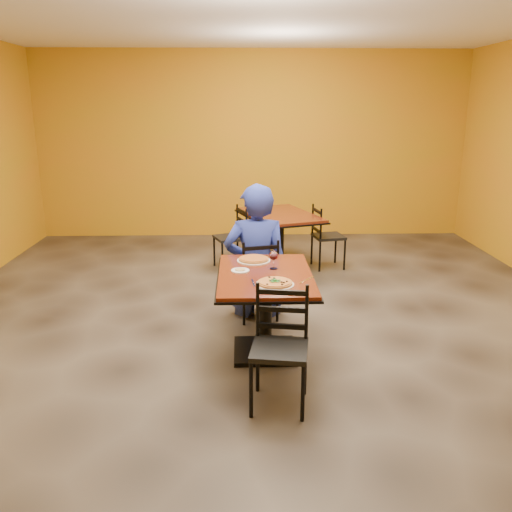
{
  "coord_description": "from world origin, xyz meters",
  "views": [
    {
      "loc": [
        -0.21,
        -4.84,
        2.15
      ],
      "look_at": [
        -0.07,
        -0.3,
        0.85
      ],
      "focal_mm": 37.23,
      "sensor_mm": 36.0,
      "label": 1
    }
  ],
  "objects_px": {
    "diner": "(256,250)",
    "plate_far": "(254,260)",
    "chair_second_right": "(328,237)",
    "chair_main_near": "(279,350)",
    "side_plate": "(240,270)",
    "chair_second_left": "(230,238)",
    "pizza_far": "(254,259)",
    "table_main": "(265,295)",
    "wine_glass": "(274,259)",
    "chair_main_far": "(256,278)",
    "pizza_main": "(275,282)",
    "plate_main": "(275,284)",
    "table_second": "(279,228)"
  },
  "relations": [
    {
      "from": "table_main",
      "to": "pizza_main",
      "type": "height_order",
      "value": "pizza_main"
    },
    {
      "from": "diner",
      "to": "plate_far",
      "type": "relative_size",
      "value": 4.5
    },
    {
      "from": "plate_main",
      "to": "diner",
      "type": "bearing_deg",
      "value": 95.2
    },
    {
      "from": "chair_second_left",
      "to": "pizza_main",
      "type": "relative_size",
      "value": 2.95
    },
    {
      "from": "plate_far",
      "to": "wine_glass",
      "type": "height_order",
      "value": "wine_glass"
    },
    {
      "from": "chair_second_right",
      "to": "chair_main_far",
      "type": "bearing_deg",
      "value": 139.02
    },
    {
      "from": "chair_main_near",
      "to": "plate_far",
      "type": "height_order",
      "value": "chair_main_near"
    },
    {
      "from": "chair_second_right",
      "to": "wine_glass",
      "type": "distance_m",
      "value": 2.65
    },
    {
      "from": "chair_main_near",
      "to": "diner",
      "type": "height_order",
      "value": "diner"
    },
    {
      "from": "chair_main_near",
      "to": "wine_glass",
      "type": "height_order",
      "value": "wine_glass"
    },
    {
      "from": "pizza_main",
      "to": "wine_glass",
      "type": "distance_m",
      "value": 0.44
    },
    {
      "from": "table_main",
      "to": "pizza_main",
      "type": "xyz_separation_m",
      "value": [
        0.06,
        -0.3,
        0.21
      ]
    },
    {
      "from": "chair_main_near",
      "to": "diner",
      "type": "xyz_separation_m",
      "value": [
        -0.11,
        1.81,
        0.25
      ]
    },
    {
      "from": "chair_second_right",
      "to": "pizza_far",
      "type": "xyz_separation_m",
      "value": [
        -1.07,
        -2.21,
        0.34
      ]
    },
    {
      "from": "chair_second_left",
      "to": "chair_second_right",
      "type": "xyz_separation_m",
      "value": [
        1.33,
        0.0,
        0.01
      ]
    },
    {
      "from": "chair_second_left",
      "to": "chair_second_right",
      "type": "distance_m",
      "value": 1.33
    },
    {
      "from": "chair_second_right",
      "to": "diner",
      "type": "distance_m",
      "value": 1.96
    },
    {
      "from": "table_second",
      "to": "plate_main",
      "type": "distance_m",
      "value": 2.91
    },
    {
      "from": "chair_second_right",
      "to": "table_main",
      "type": "bearing_deg",
      "value": 148.88
    },
    {
      "from": "table_main",
      "to": "wine_glass",
      "type": "bearing_deg",
      "value": 59.31
    },
    {
      "from": "table_main",
      "to": "plate_main",
      "type": "distance_m",
      "value": 0.37
    },
    {
      "from": "plate_main",
      "to": "table_main",
      "type": "bearing_deg",
      "value": 101.78
    },
    {
      "from": "chair_main_near",
      "to": "side_plate",
      "type": "bearing_deg",
      "value": 115.68
    },
    {
      "from": "pizza_far",
      "to": "plate_main",
      "type": "bearing_deg",
      "value": -77.4
    },
    {
      "from": "diner",
      "to": "plate_far",
      "type": "xyz_separation_m",
      "value": [
        -0.04,
        -0.56,
        0.06
      ]
    },
    {
      "from": "chair_main_far",
      "to": "chair_second_right",
      "type": "relative_size",
      "value": 1.01
    },
    {
      "from": "table_main",
      "to": "pizza_far",
      "type": "relative_size",
      "value": 4.39
    },
    {
      "from": "table_second",
      "to": "chair_main_far",
      "type": "height_order",
      "value": "chair_main_far"
    },
    {
      "from": "wine_glass",
      "to": "pizza_far",
      "type": "bearing_deg",
      "value": 124.27
    },
    {
      "from": "chair_second_left",
      "to": "side_plate",
      "type": "xyz_separation_m",
      "value": [
        0.14,
        -2.52,
        0.34
      ]
    },
    {
      "from": "chair_second_left",
      "to": "plate_main",
      "type": "xyz_separation_m",
      "value": [
        0.41,
        -2.9,
        0.34
      ]
    },
    {
      "from": "chair_second_left",
      "to": "chair_second_right",
      "type": "height_order",
      "value": "chair_second_right"
    },
    {
      "from": "chair_second_left",
      "to": "plate_far",
      "type": "height_order",
      "value": "chair_second_left"
    },
    {
      "from": "pizza_main",
      "to": "plate_far",
      "type": "height_order",
      "value": "pizza_main"
    },
    {
      "from": "table_main",
      "to": "wine_glass",
      "type": "xyz_separation_m",
      "value": [
        0.08,
        0.13,
        0.28
      ]
    },
    {
      "from": "chair_second_left",
      "to": "wine_glass",
      "type": "xyz_separation_m",
      "value": [
        0.43,
        -2.46,
        0.42
      ]
    },
    {
      "from": "chair_main_far",
      "to": "chair_second_right",
      "type": "xyz_separation_m",
      "value": [
        1.03,
        1.75,
        -0.0
      ]
    },
    {
      "from": "table_second",
      "to": "plate_far",
      "type": "xyz_separation_m",
      "value": [
        -0.4,
        -2.21,
        0.2
      ]
    },
    {
      "from": "chair_main_far",
      "to": "diner",
      "type": "xyz_separation_m",
      "value": [
        0.0,
        0.1,
        0.27
      ]
    },
    {
      "from": "plate_far",
      "to": "side_plate",
      "type": "height_order",
      "value": "same"
    },
    {
      "from": "chair_main_near",
      "to": "side_plate",
      "type": "distance_m",
      "value": 1.03
    },
    {
      "from": "chair_second_left",
      "to": "diner",
      "type": "distance_m",
      "value": 1.7
    },
    {
      "from": "pizza_far",
      "to": "chair_main_near",
      "type": "bearing_deg",
      "value": -83.02
    },
    {
      "from": "pizza_far",
      "to": "wine_glass",
      "type": "bearing_deg",
      "value": -55.73
    },
    {
      "from": "plate_far",
      "to": "chair_second_right",
      "type": "bearing_deg",
      "value": 64.15
    },
    {
      "from": "diner",
      "to": "chair_main_far",
      "type": "bearing_deg",
      "value": 88.2
    },
    {
      "from": "side_plate",
      "to": "plate_main",
      "type": "bearing_deg",
      "value": -53.66
    },
    {
      "from": "chair_main_near",
      "to": "diner",
      "type": "distance_m",
      "value": 1.83
    },
    {
      "from": "pizza_main",
      "to": "side_plate",
      "type": "xyz_separation_m",
      "value": [
        -0.28,
        0.38,
        -0.02
      ]
    },
    {
      "from": "chair_main_near",
      "to": "plate_main",
      "type": "xyz_separation_m",
      "value": [
        0.0,
        0.56,
        0.31
      ]
    }
  ]
}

